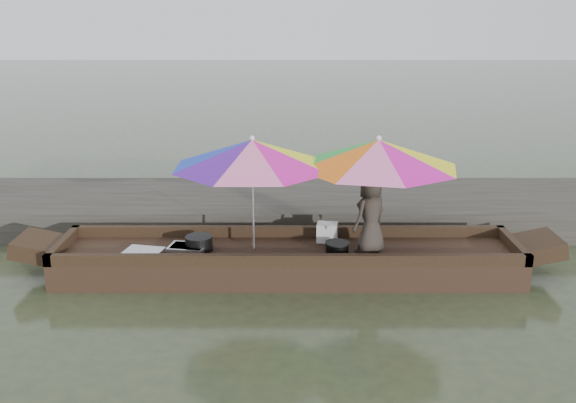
{
  "coord_description": "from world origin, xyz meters",
  "views": [
    {
      "loc": [
        0.0,
        -8.03,
        3.42
      ],
      "look_at": [
        0.0,
        0.1,
        1.0
      ],
      "focal_mm": 40.0,
      "sensor_mm": 36.0,
      "label": 1
    }
  ],
  "objects_px": {
    "charcoal_grill": "(337,248)",
    "umbrella_stern": "(377,195)",
    "cooking_pot": "(199,243)",
    "tray_crayfish": "(188,249)",
    "boat_hull": "(288,262)",
    "tray_scallop": "(144,252)",
    "vendor": "(371,215)",
    "supply_bag": "(327,232)",
    "umbrella_bow": "(253,194)"
  },
  "relations": [
    {
      "from": "boat_hull",
      "to": "charcoal_grill",
      "type": "bearing_deg",
      "value": -10.96
    },
    {
      "from": "umbrella_bow",
      "to": "tray_scallop",
      "type": "bearing_deg",
      "value": -174.06
    },
    {
      "from": "vendor",
      "to": "boat_hull",
      "type": "bearing_deg",
      "value": -45.33
    },
    {
      "from": "tray_crayfish",
      "to": "charcoal_grill",
      "type": "distance_m",
      "value": 1.98
    },
    {
      "from": "cooking_pot",
      "to": "tray_scallop",
      "type": "distance_m",
      "value": 0.73
    },
    {
      "from": "boat_hull",
      "to": "umbrella_bow",
      "type": "xyz_separation_m",
      "value": [
        -0.46,
        0.0,
        0.95
      ]
    },
    {
      "from": "boat_hull",
      "to": "tray_crayfish",
      "type": "bearing_deg",
      "value": -177.03
    },
    {
      "from": "umbrella_stern",
      "to": "tray_crayfish",
      "type": "bearing_deg",
      "value": -178.41
    },
    {
      "from": "charcoal_grill",
      "to": "vendor",
      "type": "relative_size",
      "value": 0.28
    },
    {
      "from": "umbrella_bow",
      "to": "umbrella_stern",
      "type": "relative_size",
      "value": 1.0
    },
    {
      "from": "vendor",
      "to": "umbrella_bow",
      "type": "distance_m",
      "value": 1.55
    },
    {
      "from": "charcoal_grill",
      "to": "boat_hull",
      "type": "bearing_deg",
      "value": 169.04
    },
    {
      "from": "umbrella_bow",
      "to": "umbrella_stern",
      "type": "distance_m",
      "value": 1.61
    },
    {
      "from": "vendor",
      "to": "supply_bag",
      "type": "bearing_deg",
      "value": -80.29
    },
    {
      "from": "supply_bag",
      "to": "vendor",
      "type": "height_order",
      "value": "vendor"
    },
    {
      "from": "tray_crayfish",
      "to": "umbrella_stern",
      "type": "relative_size",
      "value": 0.23
    },
    {
      "from": "boat_hull",
      "to": "vendor",
      "type": "bearing_deg",
      "value": -5.18
    },
    {
      "from": "tray_crayfish",
      "to": "umbrella_stern",
      "type": "distance_m",
      "value": 2.59
    },
    {
      "from": "cooking_pot",
      "to": "umbrella_bow",
      "type": "relative_size",
      "value": 0.17
    },
    {
      "from": "vendor",
      "to": "umbrella_stern",
      "type": "bearing_deg",
      "value": -169.64
    },
    {
      "from": "boat_hull",
      "to": "tray_scallop",
      "type": "distance_m",
      "value": 1.91
    },
    {
      "from": "tray_crayfish",
      "to": "cooking_pot",
      "type": "bearing_deg",
      "value": 28.37
    },
    {
      "from": "tray_scallop",
      "to": "vendor",
      "type": "relative_size",
      "value": 0.46
    },
    {
      "from": "tray_crayfish",
      "to": "tray_scallop",
      "type": "distance_m",
      "value": 0.57
    },
    {
      "from": "boat_hull",
      "to": "tray_scallop",
      "type": "height_order",
      "value": "tray_scallop"
    },
    {
      "from": "tray_scallop",
      "to": "charcoal_grill",
      "type": "height_order",
      "value": "charcoal_grill"
    },
    {
      "from": "boat_hull",
      "to": "umbrella_stern",
      "type": "xyz_separation_m",
      "value": [
        1.16,
        0.0,
        0.95
      ]
    },
    {
      "from": "tray_scallop",
      "to": "umbrella_stern",
      "type": "bearing_deg",
      "value": 2.81
    },
    {
      "from": "tray_crayfish",
      "to": "vendor",
      "type": "bearing_deg",
      "value": -0.68
    },
    {
      "from": "cooking_pot",
      "to": "tray_crayfish",
      "type": "height_order",
      "value": "cooking_pot"
    },
    {
      "from": "cooking_pot",
      "to": "umbrella_bow",
      "type": "bearing_deg",
      "value": -0.52
    },
    {
      "from": "charcoal_grill",
      "to": "umbrella_stern",
      "type": "relative_size",
      "value": 0.14
    },
    {
      "from": "supply_bag",
      "to": "umbrella_stern",
      "type": "relative_size",
      "value": 0.13
    },
    {
      "from": "umbrella_bow",
      "to": "umbrella_stern",
      "type": "xyz_separation_m",
      "value": [
        1.61,
        0.0,
        0.0
      ]
    },
    {
      "from": "boat_hull",
      "to": "supply_bag",
      "type": "xyz_separation_m",
      "value": [
        0.54,
        0.35,
        0.3
      ]
    },
    {
      "from": "supply_bag",
      "to": "vendor",
      "type": "relative_size",
      "value": 0.26
    },
    {
      "from": "cooking_pot",
      "to": "tray_scallop",
      "type": "bearing_deg",
      "value": -167.52
    },
    {
      "from": "tray_scallop",
      "to": "umbrella_bow",
      "type": "relative_size",
      "value": 0.23
    },
    {
      "from": "umbrella_bow",
      "to": "umbrella_stern",
      "type": "bearing_deg",
      "value": 0.0
    },
    {
      "from": "tray_scallop",
      "to": "charcoal_grill",
      "type": "relative_size",
      "value": 1.61
    },
    {
      "from": "charcoal_grill",
      "to": "vendor",
      "type": "bearing_deg",
      "value": 3.73
    },
    {
      "from": "tray_scallop",
      "to": "umbrella_stern",
      "type": "distance_m",
      "value": 3.15
    },
    {
      "from": "boat_hull",
      "to": "charcoal_grill",
      "type": "height_order",
      "value": "charcoal_grill"
    },
    {
      "from": "cooking_pot",
      "to": "tray_crayfish",
      "type": "relative_size",
      "value": 0.75
    },
    {
      "from": "boat_hull",
      "to": "tray_crayfish",
      "type": "height_order",
      "value": "tray_crayfish"
    },
    {
      "from": "cooking_pot",
      "to": "umbrella_stern",
      "type": "relative_size",
      "value": 0.17
    },
    {
      "from": "cooking_pot",
      "to": "tray_crayfish",
      "type": "distance_m",
      "value": 0.17
    },
    {
      "from": "charcoal_grill",
      "to": "supply_bag",
      "type": "relative_size",
      "value": 1.08
    },
    {
      "from": "tray_scallop",
      "to": "supply_bag",
      "type": "height_order",
      "value": "supply_bag"
    },
    {
      "from": "charcoal_grill",
      "to": "umbrella_stern",
      "type": "distance_m",
      "value": 0.88
    }
  ]
}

